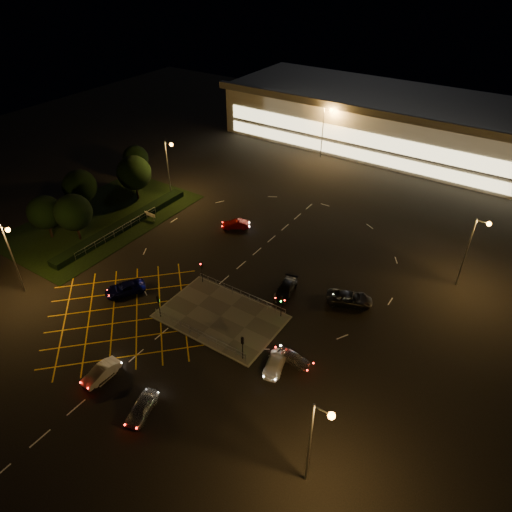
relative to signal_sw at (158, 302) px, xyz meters
The scene contains 27 objects.
ground 7.58m from the signal_sw, 56.28° to the left, with size 180.00×180.00×0.00m, color black.
pedestrian_island 7.57m from the signal_sw, 33.65° to the left, with size 14.00×9.00×0.12m, color #4C4944.
grass_verge 26.93m from the signal_sw, 153.45° to the left, with size 18.00×30.00×0.08m, color black.
hedge 22.55m from the signal_sw, 147.74° to the left, with size 2.00×26.00×1.00m, color black.
supermarket 68.13m from the signal_sw, 86.63° to the left, with size 72.00×26.50×10.50m.
streetlight_sw 19.03m from the signal_sw, 161.12° to the right, with size 1.78×0.56×10.03m.
streetlight_se 26.05m from the signal_sw, 18.14° to the right, with size 1.78×0.56×10.03m.
streetlight_nw 31.24m from the signal_sw, 129.19° to the left, with size 1.78×0.56×10.03m.
streetlight_ne 38.75m from the signal_sw, 42.43° to the left, with size 1.78×0.56×10.03m.
streetlight_far_left 54.44m from the signal_sw, 95.88° to the left, with size 1.78×0.56×10.03m.
signal_sw is the anchor object (origin of this frame).
signal_se 12.00m from the signal_sw, ahead, with size 0.28×0.30×3.15m.
signal_nw 7.99m from the signal_sw, 90.00° to the left, with size 0.28×0.30×3.15m.
signal_ne 14.41m from the signal_sw, 33.65° to the left, with size 0.28×0.30×3.15m.
tree_a 26.38m from the signal_sw, behind, with size 5.04×5.04×6.86m.
tree_b 30.55m from the signal_sw, 156.81° to the left, with size 5.40×5.40×7.35m.
tree_c 31.34m from the signal_sw, 140.20° to the left, with size 5.76×5.76×7.84m.
tree_d 39.73m from the signal_sw, 139.09° to the left, with size 4.68×4.68×6.37m.
tree_e 22.92m from the signal_sw, 164.76° to the left, with size 5.40×5.40×7.35m.
car_near_silver 13.47m from the signal_sw, 54.22° to the right, with size 1.75×4.35×1.48m, color #A4A6AB.
car_queue_white 10.25m from the signal_sw, 83.18° to the right, with size 1.46×4.19×1.38m, color silver.
car_left_blue 7.17m from the signal_sw, behind, with size 2.33×5.06×1.41m, color #0B0D43.
car_far_dkgrey 15.93m from the signal_sw, 49.68° to the left, with size 1.99×4.90×1.42m, color black.
car_right_silver 17.05m from the signal_sw, ahead, with size 1.48×3.68×1.25m, color #9FA1A6.
car_circ_red 22.05m from the signal_sw, 101.29° to the left, with size 1.43×4.10×1.35m, color maroon.
car_east_grey 23.19m from the signal_sw, 39.70° to the left, with size 2.60×5.65×1.57m, color black.
car_approach_white 15.63m from the signal_sw, ahead, with size 1.85×4.56×1.32m, color silver.
Camera 1 is at (27.85, -33.45, 37.53)m, focal length 32.00 mm.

